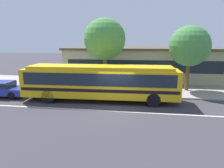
{
  "coord_description": "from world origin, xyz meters",
  "views": [
    {
      "loc": [
        1.89,
        -13.95,
        4.67
      ],
      "look_at": [
        -0.53,
        1.86,
        1.3
      ],
      "focal_mm": 33.32,
      "sensor_mm": 36.0,
      "label": 1
    }
  ],
  "objects": [
    {
      "name": "transit_bus",
      "position": [
        -1.4,
        1.55,
        1.61
      ],
      "size": [
        11.97,
        2.94,
        2.76
      ],
      "color": "gold",
      "rests_on": "ground_plane"
    },
    {
      "name": "station_building",
      "position": [
        1.73,
        12.53,
        1.92
      ],
      "size": [
        18.15,
        9.13,
        3.83
      ],
      "color": "tan",
      "rests_on": "ground_plane"
    },
    {
      "name": "bus_stop_sign",
      "position": [
        2.02,
        3.48,
        1.61
      ],
      "size": [
        0.15,
        0.43,
        2.31
      ],
      "color": "gray",
      "rests_on": "sidewalk_slab"
    },
    {
      "name": "street_tree_mid_block",
      "position": [
        5.91,
        5.77,
        4.15
      ],
      "size": [
        3.64,
        3.64,
        5.87
      ],
      "color": "brown",
      "rests_on": "sidewalk_slab"
    },
    {
      "name": "street_tree_near_stop",
      "position": [
        -1.77,
        5.52,
        4.76
      ],
      "size": [
        3.89,
        3.89,
        6.61
      ],
      "color": "brown",
      "rests_on": "sidewalk_slab"
    },
    {
      "name": "ground_plane",
      "position": [
        0.0,
        0.0,
        0.0
      ],
      "size": [
        120.0,
        120.0,
        0.0
      ],
      "primitive_type": "plane",
      "color": "#38353D"
    },
    {
      "name": "pedestrian_waiting_near_sign",
      "position": [
        2.7,
        3.82,
        1.13
      ],
      "size": [
        0.38,
        0.38,
        1.72
      ],
      "color": "#2B2549",
      "rests_on": "sidewalk_slab"
    },
    {
      "name": "sidewalk_slab",
      "position": [
        0.0,
        6.9,
        0.06
      ],
      "size": [
        60.0,
        8.0,
        0.12
      ],
      "primitive_type": "cube",
      "color": "#9C9387",
      "rests_on": "ground_plane"
    },
    {
      "name": "lane_stripe_center",
      "position": [
        0.0,
        -0.8,
        0.0
      ],
      "size": [
        56.0,
        0.16,
        0.01
      ],
      "primitive_type": "cube",
      "color": "silver",
      "rests_on": "ground_plane"
    },
    {
      "name": "pedestrian_walking_along_curb",
      "position": [
        -4.55,
        4.23,
        1.08
      ],
      "size": [
        0.45,
        0.45,
        1.64
      ],
      "color": "#7A6A4B",
      "rests_on": "sidewalk_slab"
    }
  ]
}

